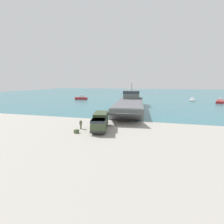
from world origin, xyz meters
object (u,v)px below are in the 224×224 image
Objects in this scene: soldier_on_ramp at (81,124)px; cargo_crate at (76,131)px; moored_boat_b at (81,98)px; moored_boat_a at (220,101)px; military_truck at (100,121)px; moored_boat_c at (192,100)px; landing_craft at (130,103)px.

cargo_crate is at bearing -51.65° from soldier_on_ramp.
cargo_crate is (22.96, -51.03, -0.44)m from moored_boat_b.
moored_boat_a is at bearing 55.41° from cargo_crate.
moored_boat_b reaches higher than soldier_on_ramp.
soldier_on_ramp is 0.28× the size of moored_boat_b.
moored_boat_c is (23.59, 54.14, -0.98)m from military_truck.
moored_boat_a is 58.97m from moored_boat_b.
soldier_on_ramp is at bearing -160.67° from moored_boat_b.
military_truck is 59.06m from moored_boat_c.
moored_boat_b is at bearing 144.17° from soldier_on_ramp.
landing_craft is at bearing 56.66° from moored_boat_a.
cargo_crate is (-3.01, -3.12, -1.19)m from military_truck.
military_truck is 1.28× the size of moored_boat_a.
landing_craft is 28.64m from cargo_crate.
military_truck is at bearing 39.33° from soldier_on_ramp.
landing_craft reaches higher than moored_boat_b.
moored_boat_c is (49.56, 6.23, -0.23)m from moored_boat_b.
military_truck is 59.14m from moored_boat_a.
landing_craft is 6.12× the size of moored_boat_b.
moored_boat_a is 1.17× the size of moored_boat_c.
moored_boat_b is at bearing 133.92° from landing_craft.
cargo_crate is (-26.60, -57.26, -0.21)m from moored_boat_c.
moored_boat_c is 63.14m from cargo_crate.
military_truck is 4.50m from cargo_crate.
moored_boat_a is (36.40, 49.69, -0.31)m from soldier_on_ramp.
landing_craft is 35.43m from moored_boat_b.
military_truck reaches higher than cargo_crate.
landing_craft is 52.06× the size of cargo_crate.
moored_boat_b is at bearing 17.11° from moored_boat_c.
moored_boat_b is 8.50× the size of cargo_crate.
soldier_on_ramp is 2.63m from cargo_crate.
soldier_on_ramp is at bearing 99.11° from cargo_crate.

